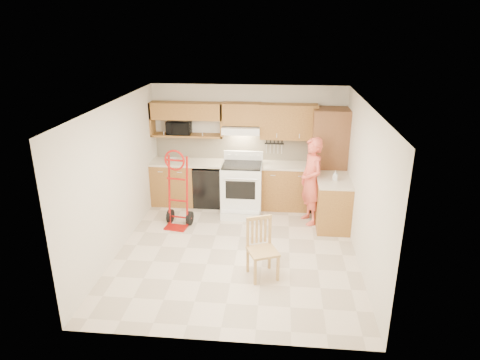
# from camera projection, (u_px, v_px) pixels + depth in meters

# --- Properties ---
(floor) EXTENTS (4.00, 4.50, 0.02)m
(floor) POSITION_uv_depth(u_px,v_px,m) (237.00, 251.00, 7.39)
(floor) COLOR beige
(floor) RESTS_ON ground
(ceiling) EXTENTS (4.00, 4.50, 0.02)m
(ceiling) POSITION_uv_depth(u_px,v_px,m) (237.00, 104.00, 6.52)
(ceiling) COLOR white
(ceiling) RESTS_ON ground
(wall_back) EXTENTS (4.00, 0.02, 2.50)m
(wall_back) POSITION_uv_depth(u_px,v_px,m) (248.00, 145.00, 9.06)
(wall_back) COLOR beige
(wall_back) RESTS_ON ground
(wall_front) EXTENTS (4.00, 0.02, 2.50)m
(wall_front) POSITION_uv_depth(u_px,v_px,m) (216.00, 252.00, 4.84)
(wall_front) COLOR beige
(wall_front) RESTS_ON ground
(wall_left) EXTENTS (0.02, 4.50, 2.50)m
(wall_left) POSITION_uv_depth(u_px,v_px,m) (117.00, 178.00, 7.13)
(wall_left) COLOR beige
(wall_left) RESTS_ON ground
(wall_right) EXTENTS (0.02, 4.50, 2.50)m
(wall_right) POSITION_uv_depth(u_px,v_px,m) (364.00, 186.00, 6.77)
(wall_right) COLOR beige
(wall_right) RESTS_ON ground
(backsplash) EXTENTS (3.92, 0.03, 0.55)m
(backsplash) POSITION_uv_depth(u_px,v_px,m) (248.00, 147.00, 9.06)
(backsplash) COLOR beige
(backsplash) RESTS_ON wall_back
(lower_cab_left) EXTENTS (0.90, 0.60, 0.90)m
(lower_cab_left) POSITION_uv_depth(u_px,v_px,m) (174.00, 183.00, 9.19)
(lower_cab_left) COLOR #A77530
(lower_cab_left) RESTS_ON ground
(dishwasher) EXTENTS (0.60, 0.60, 0.85)m
(dishwasher) POSITION_uv_depth(u_px,v_px,m) (209.00, 185.00, 9.13)
(dishwasher) COLOR black
(dishwasher) RESTS_ON ground
(lower_cab_right) EXTENTS (1.14, 0.60, 0.90)m
(lower_cab_right) POSITION_uv_depth(u_px,v_px,m) (286.00, 187.00, 8.98)
(lower_cab_right) COLOR #A77530
(lower_cab_right) RESTS_ON ground
(countertop_left) EXTENTS (1.50, 0.63, 0.04)m
(countertop_left) POSITION_uv_depth(u_px,v_px,m) (187.00, 162.00, 9.00)
(countertop_left) COLOR beige
(countertop_left) RESTS_ON lower_cab_left
(countertop_right) EXTENTS (1.14, 0.63, 0.04)m
(countertop_right) POSITION_uv_depth(u_px,v_px,m) (287.00, 165.00, 8.81)
(countertop_right) COLOR beige
(countertop_right) RESTS_ON lower_cab_right
(cab_return_right) EXTENTS (0.60, 1.00, 0.90)m
(cab_return_right) POSITION_uv_depth(u_px,v_px,m) (333.00, 203.00, 8.15)
(cab_return_right) COLOR #A77530
(cab_return_right) RESTS_ON ground
(countertop_return) EXTENTS (0.63, 1.00, 0.04)m
(countertop_return) POSITION_uv_depth(u_px,v_px,m) (334.00, 180.00, 7.99)
(countertop_return) COLOR beige
(countertop_return) RESTS_ON cab_return_right
(pantry_tall) EXTENTS (0.70, 0.60, 2.10)m
(pantry_tall) POSITION_uv_depth(u_px,v_px,m) (328.00, 160.00, 8.69)
(pantry_tall) COLOR brown
(pantry_tall) RESTS_ON ground
(upper_cab_left) EXTENTS (1.50, 0.33, 0.34)m
(upper_cab_left) POSITION_uv_depth(u_px,v_px,m) (186.00, 111.00, 8.76)
(upper_cab_left) COLOR #A77530
(upper_cab_left) RESTS_ON wall_back
(upper_shelf_mw) EXTENTS (1.50, 0.33, 0.04)m
(upper_shelf_mw) POSITION_uv_depth(u_px,v_px,m) (187.00, 135.00, 8.94)
(upper_shelf_mw) COLOR #A77530
(upper_shelf_mw) RESTS_ON wall_back
(upper_cab_center) EXTENTS (0.76, 0.33, 0.44)m
(upper_cab_center) POSITION_uv_depth(u_px,v_px,m) (242.00, 114.00, 8.67)
(upper_cab_center) COLOR #A77530
(upper_cab_center) RESTS_ON wall_back
(upper_cab_right) EXTENTS (1.14, 0.33, 0.70)m
(upper_cab_right) POSITION_uv_depth(u_px,v_px,m) (289.00, 122.00, 8.64)
(upper_cab_right) COLOR #A77530
(upper_cab_right) RESTS_ON wall_back
(range_hood) EXTENTS (0.76, 0.46, 0.14)m
(range_hood) POSITION_uv_depth(u_px,v_px,m) (241.00, 130.00, 8.72)
(range_hood) COLOR white
(range_hood) RESTS_ON wall_back
(knife_strip) EXTENTS (0.40, 0.05, 0.29)m
(knife_strip) POSITION_uv_depth(u_px,v_px,m) (274.00, 147.00, 8.97)
(knife_strip) COLOR black
(knife_strip) RESTS_ON backsplash
(microwave) EXTENTS (0.50, 0.35, 0.27)m
(microwave) POSITION_uv_depth(u_px,v_px,m) (179.00, 128.00, 8.90)
(microwave) COLOR black
(microwave) RESTS_ON upper_shelf_mw
(range) EXTENTS (0.81, 1.06, 1.19)m
(range) POSITION_uv_depth(u_px,v_px,m) (242.00, 185.00, 8.69)
(range) COLOR white
(range) RESTS_ON ground
(person) EXTENTS (0.60, 0.72, 1.69)m
(person) POSITION_uv_depth(u_px,v_px,m) (311.00, 181.00, 8.15)
(person) COLOR #E95B47
(person) RESTS_ON ground
(hand_truck) EXTENTS (0.61, 0.57, 1.36)m
(hand_truck) POSITION_uv_depth(u_px,v_px,m) (176.00, 193.00, 8.03)
(hand_truck) COLOR #A6110C
(hand_truck) RESTS_ON ground
(dining_chair) EXTENTS (0.56, 0.58, 0.93)m
(dining_chair) POSITION_uv_depth(u_px,v_px,m) (263.00, 249.00, 6.47)
(dining_chair) COLOR tan
(dining_chair) RESTS_ON ground
(soap_bottle) EXTENTS (0.09, 0.10, 0.18)m
(soap_bottle) POSITION_uv_depth(u_px,v_px,m) (335.00, 175.00, 7.90)
(soap_bottle) COLOR white
(soap_bottle) RESTS_ON countertop_return
(bowl) EXTENTS (0.23, 0.23, 0.05)m
(bowl) POSITION_uv_depth(u_px,v_px,m) (172.00, 160.00, 9.01)
(bowl) COLOR white
(bowl) RESTS_ON countertop_left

